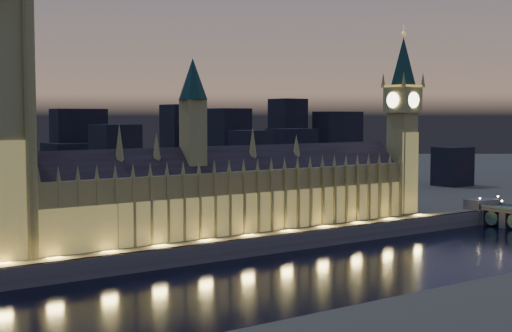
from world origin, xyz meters
TOP-DOWN VIEW (x-y plane):
  - ground_plane at (0.00, 0.00)m, footprint 2000.00×2000.00m
  - embankment_wall at (0.00, 41.00)m, footprint 2000.00×2.50m
  - palace_of_westminster at (-4.82, 61.74)m, footprint 202.00×22.34m
  - elizabeth_tower at (108.00, 61.92)m, footprint 18.00×18.00m
  - city_backdrop at (42.75, 246.24)m, footprint 496.63×215.63m

SIDE VIEW (x-z plane):
  - ground_plane at x=0.00m, z-range 0.00..0.00m
  - embankment_wall at x=0.00m, z-range 0.00..8.00m
  - palace_of_westminster at x=-4.82m, z-range -12.63..65.37m
  - city_backdrop at x=42.75m, z-range -3.60..64.75m
  - elizabeth_tower at x=108.00m, z-range 13.72..115.77m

